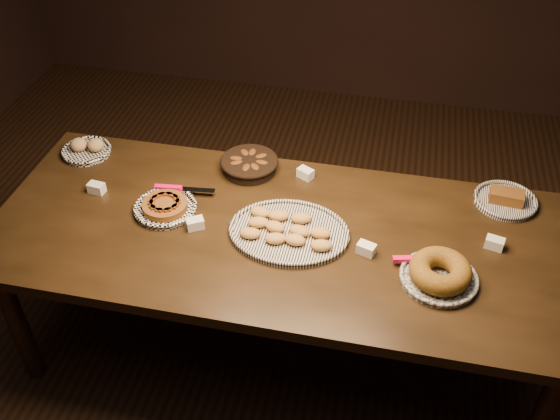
% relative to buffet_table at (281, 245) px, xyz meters
% --- Properties ---
extents(ground, '(5.00, 5.00, 0.00)m').
position_rel_buffet_table_xyz_m(ground, '(0.00, 0.00, -0.68)').
color(ground, black).
rests_on(ground, ground).
extents(buffet_table, '(2.40, 1.00, 0.75)m').
position_rel_buffet_table_xyz_m(buffet_table, '(0.00, 0.00, 0.00)').
color(buffet_table, black).
rests_on(buffet_table, ground).
extents(apple_tart_plate, '(0.31, 0.29, 0.05)m').
position_rel_buffet_table_xyz_m(apple_tart_plate, '(-0.51, 0.03, 0.09)').
color(apple_tart_plate, white).
rests_on(apple_tart_plate, buffet_table).
extents(madeleine_platter, '(0.49, 0.39, 0.05)m').
position_rel_buffet_table_xyz_m(madeleine_platter, '(0.03, -0.01, 0.09)').
color(madeleine_platter, black).
rests_on(madeleine_platter, buffet_table).
extents(bundt_cake_plate, '(0.32, 0.29, 0.09)m').
position_rel_buffet_table_xyz_m(bundt_cake_plate, '(0.63, -0.15, 0.11)').
color(bundt_cake_plate, black).
rests_on(bundt_cake_plate, buffet_table).
extents(croissant_basket, '(0.31, 0.31, 0.07)m').
position_rel_buffet_table_xyz_m(croissant_basket, '(-0.23, 0.38, 0.11)').
color(croissant_basket, black).
rests_on(croissant_basket, buffet_table).
extents(bread_roll_plate, '(0.23, 0.23, 0.07)m').
position_rel_buffet_table_xyz_m(bread_roll_plate, '(-1.02, 0.35, 0.10)').
color(bread_roll_plate, white).
rests_on(bread_roll_plate, buffet_table).
extents(loaf_plate, '(0.27, 0.27, 0.06)m').
position_rel_buffet_table_xyz_m(loaf_plate, '(0.90, 0.38, 0.09)').
color(loaf_plate, black).
rests_on(loaf_plate, buffet_table).
extents(tent_cards, '(1.76, 0.50, 0.04)m').
position_rel_buffet_table_xyz_m(tent_cards, '(0.01, 0.09, 0.10)').
color(tent_cards, white).
rests_on(tent_cards, buffet_table).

